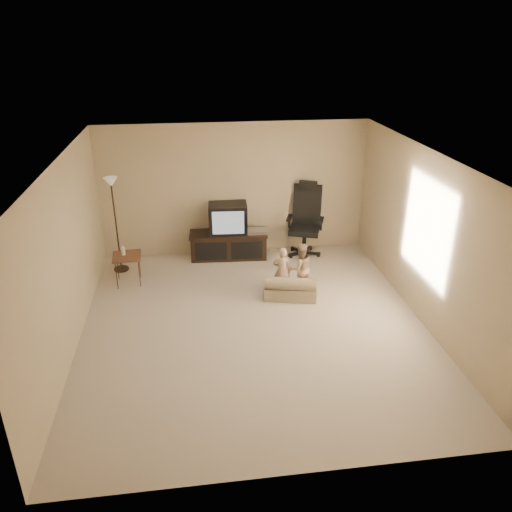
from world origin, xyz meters
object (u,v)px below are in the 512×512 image
at_px(office_chair, 305,229).
at_px(side_table, 126,256).
at_px(child_sofa, 290,289).
at_px(toddler_right, 300,268).
at_px(floor_lamp, 113,204).
at_px(tv_stand, 229,235).
at_px(toddler_left, 282,271).

height_order(office_chair, side_table, office_chair).
height_order(office_chair, child_sofa, office_chair).
xyz_separation_m(office_chair, toddler_right, (-0.43, -1.49, -0.07)).
relative_size(side_table, floor_lamp, 0.41).
bearing_deg(side_table, child_sofa, -18.57).
relative_size(tv_stand, floor_lamp, 0.87).
distance_m(side_table, toddler_left, 2.64).
relative_size(office_chair, child_sofa, 1.54).
bearing_deg(office_chair, child_sofa, -90.27).
bearing_deg(child_sofa, office_chair, 82.55).
distance_m(office_chair, toddler_right, 1.55).
bearing_deg(toddler_left, toddler_right, -163.85).
xyz_separation_m(tv_stand, toddler_right, (1.04, -1.55, -0.01)).
distance_m(office_chair, child_sofa, 1.83).
bearing_deg(tv_stand, toddler_left, -61.43).
bearing_deg(child_sofa, toddler_right, 57.86).
bearing_deg(side_table, floor_lamp, 109.37).
distance_m(tv_stand, side_table, 2.00).
xyz_separation_m(office_chair, child_sofa, (-0.62, -1.68, -0.34)).
xyz_separation_m(side_table, floor_lamp, (-0.19, 0.54, 0.76)).
bearing_deg(office_chair, tv_stand, -162.33).
distance_m(tv_stand, toddler_right, 1.87).
height_order(child_sofa, toddler_right, toddler_right).
relative_size(floor_lamp, toddler_right, 2.00).
height_order(toddler_left, toddler_right, toddler_right).
xyz_separation_m(office_chair, floor_lamp, (-3.47, -0.25, 0.75)).
height_order(child_sofa, toddler_left, toddler_left).
bearing_deg(floor_lamp, office_chair, 4.11).
bearing_deg(floor_lamp, child_sofa, -26.75).
relative_size(side_table, toddler_right, 0.81).
bearing_deg(child_sofa, side_table, 174.16).
xyz_separation_m(side_table, toddler_right, (2.85, -0.70, -0.07)).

